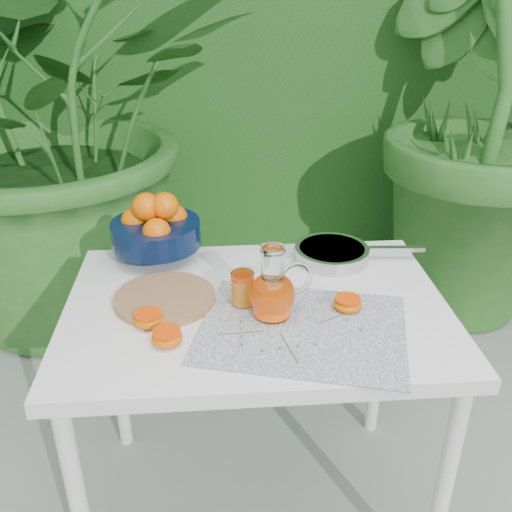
{
  "coord_description": "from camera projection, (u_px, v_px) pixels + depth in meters",
  "views": [
    {
      "loc": [
        -0.24,
        -1.37,
        1.54
      ],
      "look_at": [
        -0.14,
        -0.08,
        0.88
      ],
      "focal_mm": 40.0,
      "sensor_mm": 36.0,
      "label": 1
    }
  ],
  "objects": [
    {
      "name": "thyme_sprigs",
      "position": [
        293.0,
        331.0,
        1.37
      ],
      "size": [
        0.37,
        0.25,
        0.01
      ],
      "color": "brown",
      "rests_on": "white_table"
    },
    {
      "name": "placemat",
      "position": [
        302.0,
        329.0,
        1.39
      ],
      "size": [
        0.58,
        0.5,
        0.0
      ],
      "primitive_type": "cube",
      "rotation": [
        0.0,
        0.0,
        -0.26
      ],
      "color": "#0B1B3E",
      "rests_on": "white_table"
    },
    {
      "name": "potted_plant_right",
      "position": [
        473.0,
        105.0,
        2.56
      ],
      "size": [
        2.28,
        2.28,
        1.96
      ],
      "primitive_type": "imported",
      "rotation": [
        0.0,
        0.0,
        1.75
      ],
      "color": "#266322",
      "rests_on": "ground"
    },
    {
      "name": "ground",
      "position": [
        295.0,
        475.0,
        1.93
      ],
      "size": [
        60.0,
        60.0,
        0.0
      ],
      "primitive_type": "plane",
      "color": "#9C9A95"
    },
    {
      "name": "cutting_board",
      "position": [
        165.0,
        298.0,
        1.5
      ],
      "size": [
        0.33,
        0.33,
        0.02
      ],
      "primitive_type": "cylinder",
      "rotation": [
        0.0,
        0.0,
        0.3
      ],
      "color": "#9E7247",
      "rests_on": "white_table"
    },
    {
      "name": "juice_tumbler",
      "position": [
        243.0,
        289.0,
        1.47
      ],
      "size": [
        0.07,
        0.07,
        0.09
      ],
      "color": "white",
      "rests_on": "white_table"
    },
    {
      "name": "saute_pan",
      "position": [
        333.0,
        253.0,
        1.71
      ],
      "size": [
        0.4,
        0.24,
        0.04
      ],
      "color": "#B0AFB4",
      "rests_on": "white_table"
    },
    {
      "name": "orange_halves",
      "position": [
        224.0,
        319.0,
        1.4
      ],
      "size": [
        0.6,
        0.21,
        0.04
      ],
      "color": "orange",
      "rests_on": "white_table"
    },
    {
      "name": "fruit_bowl",
      "position": [
        156.0,
        228.0,
        1.69
      ],
      "size": [
        0.3,
        0.3,
        0.21
      ],
      "color": "black",
      "rests_on": "white_table"
    },
    {
      "name": "white_table",
      "position": [
        257.0,
        329.0,
        1.53
      ],
      "size": [
        1.0,
        0.7,
        0.75
      ],
      "color": "white",
      "rests_on": "ground"
    },
    {
      "name": "potted_plant_left",
      "position": [
        55.0,
        107.0,
        2.47
      ],
      "size": [
        2.57,
        2.57,
        1.99
      ],
      "primitive_type": "imported",
      "rotation": [
        0.0,
        0.0,
        0.37
      ],
      "color": "#266322",
      "rests_on": "ground"
    },
    {
      "name": "hedge_backdrop",
      "position": [
        262.0,
        34.0,
        3.22
      ],
      "size": [
        8.0,
        1.65,
        2.5
      ],
      "color": "#174614",
      "rests_on": "ground"
    },
    {
      "name": "juice_pitcher",
      "position": [
        273.0,
        292.0,
        1.41
      ],
      "size": [
        0.17,
        0.14,
        0.19
      ],
      "color": "white",
      "rests_on": "white_table"
    }
  ]
}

